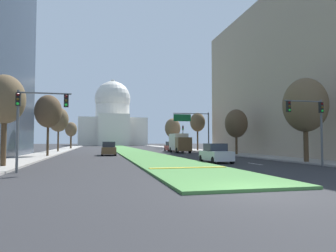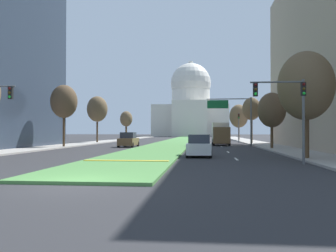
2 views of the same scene
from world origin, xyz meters
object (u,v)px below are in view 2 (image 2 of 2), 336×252
Objects in this scene: traffic_light_near_right at (289,102)px; street_tree_left_mid at (64,102)px; street_tree_right_far at (252,109)px; sedan_midblock at (128,140)px; sedan_distant at (219,138)px; street_tree_left_far at (97,109)px; capitol_building at (191,107)px; street_tree_left_distant at (126,119)px; overhead_guide_sign at (234,111)px; street_tree_right_distant at (239,116)px; street_tree_right_mid at (272,110)px; box_truck_delivery at (221,133)px; traffic_light_far_right at (239,124)px; street_tree_right_near at (306,86)px; sedan_lead_stopped at (199,146)px.

street_tree_left_mid reaches higher than traffic_light_near_right.
street_tree_right_far is 21.85m from sedan_midblock.
street_tree_left_far is at bearing 179.70° from sedan_distant.
capitol_building is 3.80× the size of street_tree_left_mid.
street_tree_left_distant is at bearing 89.01° from street_tree_left_far.
street_tree_left_mid is 1.75× the size of sedan_midblock.
street_tree_right_distant is at bearing 83.14° from overhead_guide_sign.
street_tree_right_mid is 12.28m from box_truck_delivery.
traffic_light_far_right reaches higher than sedan_distant.
street_tree_right_distant reaches higher than street_tree_left_mid.
capitol_building is at bearing 96.11° from street_tree_right_near.
traffic_light_far_right reaches higher than sedan_lead_stopped.
street_tree_left_mid is 42.88m from street_tree_right_distant.
street_tree_left_far is at bearing 92.76° from street_tree_left_mid.
street_tree_right_near is 58.62m from street_tree_left_distant.
sedan_distant is 0.66× the size of box_truck_delivery.
street_tree_right_far reaches higher than sedan_midblock.
street_tree_left_mid is 21.94m from sedan_lead_stopped.
street_tree_right_near is at bearing -79.75° from box_truck_delivery.
traffic_light_far_right is at bearing 94.01° from street_tree_right_mid.
sedan_midblock is 13.86m from box_truck_delivery.
traffic_light_far_right is 5.57m from street_tree_right_far.
sedan_lead_stopped is 0.94× the size of sedan_midblock.
box_truck_delivery is at bearing -101.23° from street_tree_right_distant.
street_tree_right_near reaches higher than street_tree_right_mid.
traffic_light_far_right is at bearing 9.65° from street_tree_left_far.
street_tree_right_mid is 0.80× the size of street_tree_left_far.
street_tree_right_near is (1.88, 3.22, 1.37)m from traffic_light_near_right.
street_tree_right_far is at bearing -8.38° from sedan_distant.
street_tree_left_mid reaches higher than street_tree_right_near.
traffic_light_far_right is at bearing 49.93° from sedan_distant.
street_tree_left_far is at bearing 120.33° from sedan_lead_stopped.
street_tree_right_near is 1.85× the size of sedan_lead_stopped.
box_truck_delivery is at bearing 30.25° from sedan_midblock.
traffic_light_near_right is 0.66× the size of street_tree_left_far.
overhead_guide_sign is at bearing -25.24° from street_tree_left_far.
sedan_midblock is at bearing -131.73° from sedan_distant.
sedan_lead_stopped is at bearing -87.63° from capitol_building.
overhead_guide_sign is at bearing 77.30° from sedan_lead_stopped.
street_tree_left_distant is at bearing 108.62° from sedan_lead_stopped.
street_tree_right_near is 0.99× the size of street_tree_right_distant.
street_tree_left_distant is at bearing 114.70° from street_tree_right_near.
street_tree_left_far is 1.21× the size of street_tree_left_distant.
traffic_light_near_right is 18.29m from street_tree_right_mid.
street_tree_left_distant is 35.58m from sedan_midblock.
street_tree_right_mid is at bearing -56.93° from street_tree_left_distant.
street_tree_right_far reaches higher than sedan_distant.
overhead_guide_sign reaches higher than street_tree_right_mid.
street_tree_left_mid is 0.97× the size of street_tree_left_far.
sedan_midblock is (-13.53, -3.38, -3.80)m from overhead_guide_sign.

